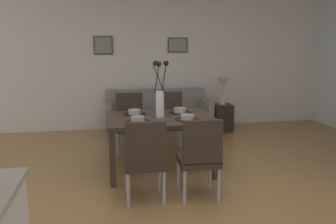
% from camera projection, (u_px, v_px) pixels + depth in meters
% --- Properties ---
extents(ground_plane, '(9.00, 9.00, 0.00)m').
position_uv_depth(ground_plane, '(186.00, 195.00, 3.97)').
color(ground_plane, '#A87A47').
extents(back_wall_panel, '(9.00, 0.10, 2.60)m').
position_uv_depth(back_wall_panel, '(150.00, 62.00, 6.83)').
color(back_wall_panel, silver).
rests_on(back_wall_panel, ground).
extents(dining_table, '(1.40, 0.99, 0.74)m').
position_uv_depth(dining_table, '(160.00, 123.00, 4.59)').
color(dining_table, '#3D2D23').
rests_on(dining_table, ground).
extents(dining_chair_near_left, '(0.45, 0.45, 0.92)m').
position_uv_depth(dining_chair_near_left, '(145.00, 157.00, 3.71)').
color(dining_chair_near_left, '#33261E').
rests_on(dining_chair_near_left, ground).
extents(dining_chair_near_right, '(0.44, 0.44, 0.92)m').
position_uv_depth(dining_chair_near_right, '(130.00, 120.00, 5.41)').
color(dining_chair_near_right, '#33261E').
rests_on(dining_chair_near_right, ground).
extents(dining_chair_far_left, '(0.45, 0.45, 0.92)m').
position_uv_depth(dining_chair_far_left, '(200.00, 154.00, 3.79)').
color(dining_chair_far_left, '#33261E').
rests_on(dining_chair_far_left, ground).
extents(dining_chair_far_right, '(0.46, 0.46, 0.92)m').
position_uv_depth(dining_chair_far_right, '(170.00, 118.00, 5.52)').
color(dining_chair_far_right, '#33261E').
rests_on(dining_chair_far_right, ground).
extents(centerpiece_vase, '(0.21, 0.23, 0.73)m').
position_uv_depth(centerpiece_vase, '(160.00, 96.00, 4.52)').
color(centerpiece_vase, white).
rests_on(centerpiece_vase, dining_table).
extents(placemat_near_left, '(0.32, 0.32, 0.01)m').
position_uv_depth(placemat_near_left, '(138.00, 122.00, 4.30)').
color(placemat_near_left, black).
rests_on(placemat_near_left, dining_table).
extents(bowl_near_left, '(0.17, 0.17, 0.07)m').
position_uv_depth(bowl_near_left, '(138.00, 119.00, 4.30)').
color(bowl_near_left, '#B2ADA3').
rests_on(bowl_near_left, dining_table).
extents(placemat_near_right, '(0.32, 0.32, 0.01)m').
position_uv_depth(placemat_near_right, '(135.00, 114.00, 4.74)').
color(placemat_near_right, black).
rests_on(placemat_near_right, dining_table).
extents(bowl_near_right, '(0.17, 0.17, 0.07)m').
position_uv_depth(bowl_near_right, '(135.00, 111.00, 4.73)').
color(bowl_near_right, '#B2ADA3').
rests_on(bowl_near_right, dining_table).
extents(placemat_far_left, '(0.32, 0.32, 0.01)m').
position_uv_depth(placemat_far_left, '(187.00, 120.00, 4.41)').
color(placemat_far_left, black).
rests_on(placemat_far_left, dining_table).
extents(bowl_far_left, '(0.17, 0.17, 0.07)m').
position_uv_depth(bowl_far_left, '(187.00, 117.00, 4.40)').
color(bowl_far_left, '#B2ADA3').
rests_on(bowl_far_left, dining_table).
extents(placemat_far_right, '(0.32, 0.32, 0.01)m').
position_uv_depth(placemat_far_right, '(180.00, 112.00, 4.84)').
color(placemat_far_right, black).
rests_on(placemat_far_right, dining_table).
extents(bowl_far_right, '(0.17, 0.17, 0.07)m').
position_uv_depth(bowl_far_right, '(180.00, 110.00, 4.84)').
color(bowl_far_right, '#B2ADA3').
rests_on(bowl_far_right, dining_table).
extents(sofa, '(1.91, 0.84, 0.80)m').
position_uv_depth(sofa, '(158.00, 119.00, 6.52)').
color(sofa, gray).
rests_on(sofa, ground).
extents(side_table, '(0.36, 0.36, 0.52)m').
position_uv_depth(side_table, '(222.00, 118.00, 6.70)').
color(side_table, black).
rests_on(side_table, ground).
extents(table_lamp, '(0.22, 0.22, 0.51)m').
position_uv_depth(table_lamp, '(223.00, 85.00, 6.57)').
color(table_lamp, beige).
rests_on(table_lamp, side_table).
extents(framed_picture_left, '(0.36, 0.03, 0.34)m').
position_uv_depth(framed_picture_left, '(103.00, 45.00, 6.54)').
color(framed_picture_left, '#473828').
extents(framed_picture_center, '(0.40, 0.03, 0.29)m').
position_uv_depth(framed_picture_center, '(178.00, 45.00, 6.79)').
color(framed_picture_center, '#473828').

